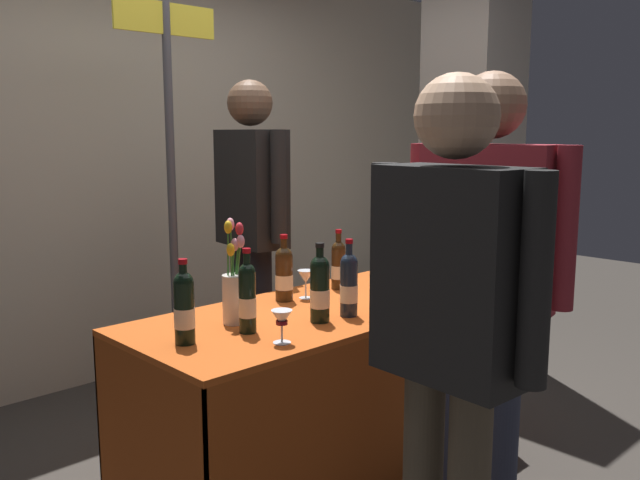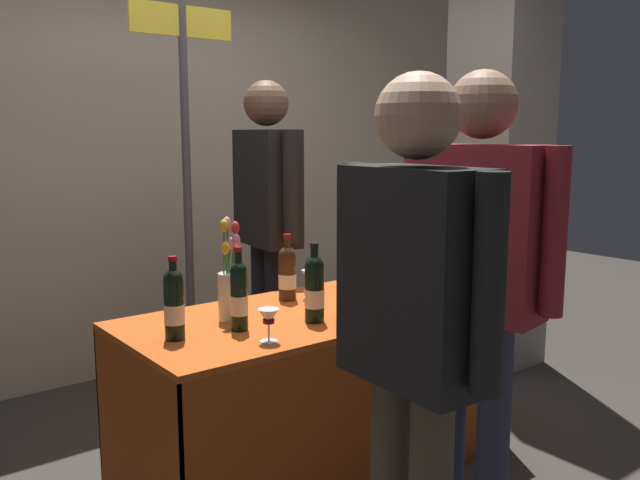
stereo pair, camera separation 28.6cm
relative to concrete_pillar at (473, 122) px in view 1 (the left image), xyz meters
The scene contains 20 objects.
ground_plane 2.44m from the concrete_pillar, 165.91° to the right, with size 12.00×12.00×0.00m, color #38332D.
back_partition 2.27m from the concrete_pillar, 143.51° to the left, with size 6.68×0.12×2.62m, color #B2A893.
concrete_pillar is the anchor object (origin of this frame).
tasting_table 2.14m from the concrete_pillar, 165.91° to the right, with size 1.72×0.76×0.75m.
featured_wine_bottle 1.48m from the concrete_pillar, 161.62° to the right, with size 0.08×0.08×0.30m.
display_bottle_0 2.64m from the concrete_pillar, 169.28° to the right, with size 0.08×0.08×0.31m.
display_bottle_1 2.42m from the concrete_pillar, 166.95° to the right, with size 0.07×0.07×0.33m.
display_bottle_2 1.67m from the concrete_pillar, behind, with size 0.07×0.07×0.29m.
display_bottle_3 1.61m from the concrete_pillar, 153.59° to the right, with size 0.08×0.08×0.32m.
display_bottle_4 2.16m from the concrete_pillar, 162.76° to the right, with size 0.08×0.08×0.32m.
display_bottle_5 2.03m from the concrete_pillar, 160.86° to the right, with size 0.07×0.07×0.32m.
display_bottle_6 1.98m from the concrete_pillar, behind, with size 0.08×0.08×0.30m.
display_bottle_7 1.87m from the concrete_pillar, 158.15° to the right, with size 0.07×0.07×0.34m.
wine_glass_near_vendor 1.90m from the concrete_pillar, behind, with size 0.08×0.08×0.13m.
wine_glass_mid 2.47m from the concrete_pillar, 162.43° to the right, with size 0.08×0.08×0.12m.
flower_vase 2.35m from the concrete_pillar, behind, with size 0.10×0.10×0.42m.
vendor_presenter 1.64m from the concrete_pillar, 165.32° to the left, with size 0.27×0.62×1.79m.
taster_foreground_right 2.12m from the concrete_pillar, 144.63° to the right, with size 0.29×0.62×1.72m.
taster_foreground_left 2.75m from the concrete_pillar, 147.37° to the right, with size 0.23×0.59×1.67m.
booth_signpost 2.02m from the concrete_pillar, 165.34° to the left, with size 0.56×0.04×2.17m.
Camera 1 is at (-1.96, -2.04, 1.51)m, focal length 37.57 mm.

